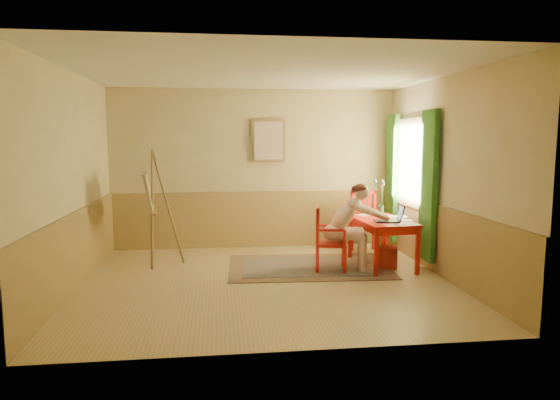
{
  "coord_description": "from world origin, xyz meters",
  "views": [
    {
      "loc": [
        -0.63,
        -6.54,
        1.94
      ],
      "look_at": [
        0.25,
        0.55,
        1.05
      ],
      "focal_mm": 31.84,
      "sensor_mm": 36.0,
      "label": 1
    }
  ],
  "objects": [
    {
      "name": "wall_portrait",
      "position": [
        0.25,
        2.2,
        1.9
      ],
      "size": [
        0.6,
        0.05,
        0.76
      ],
      "color": "olive",
      "rests_on": "room"
    },
    {
      "name": "rug",
      "position": [
        0.7,
        0.69,
        0.01
      ],
      "size": [
        2.48,
        1.72,
        0.02
      ],
      "color": "#8C7251",
      "rests_on": "room"
    },
    {
      "name": "laptop",
      "position": [
        1.88,
        0.41,
        0.77
      ],
      "size": [
        0.45,
        0.3,
        0.25
      ],
      "color": "#1E2338",
      "rests_on": "table"
    },
    {
      "name": "room",
      "position": [
        0.0,
        0.0,
        1.4
      ],
      "size": [
        5.04,
        4.54,
        2.84
      ],
      "color": "tan",
      "rests_on": "ground"
    },
    {
      "name": "window",
      "position": [
        2.42,
        1.1,
        1.35
      ],
      "size": [
        0.12,
        2.01,
        2.2
      ],
      "color": "white",
      "rests_on": "room"
    },
    {
      "name": "easel",
      "position": [
        -1.66,
        1.13,
        1.05
      ],
      "size": [
        0.63,
        0.8,
        1.78
      ],
      "color": "brown",
      "rests_on": "room"
    },
    {
      "name": "wastebasket",
      "position": [
        1.86,
        0.48,
        0.16
      ],
      "size": [
        0.31,
        0.31,
        0.32
      ],
      "primitive_type": "cylinder",
      "rotation": [
        0.0,
        0.0,
        0.02
      ],
      "color": "#BD362B",
      "rests_on": "room"
    },
    {
      "name": "table",
      "position": [
        1.82,
        0.61,
        0.63
      ],
      "size": [
        0.81,
        1.25,
        0.72
      ],
      "color": "red",
      "rests_on": "room"
    },
    {
      "name": "chair_left",
      "position": [
        0.94,
        0.45,
        0.48
      ],
      "size": [
        0.52,
        0.5,
        0.96
      ],
      "color": "red",
      "rests_on": "room"
    },
    {
      "name": "figure",
      "position": [
        1.25,
        0.4,
        0.71
      ],
      "size": [
        0.99,
        0.52,
        1.3
      ],
      "color": "beige",
      "rests_on": "room"
    },
    {
      "name": "vase",
      "position": [
        1.96,
        1.13,
        0.98
      ],
      "size": [
        0.2,
        0.29,
        0.58
      ],
      "color": "#3F724C",
      "rests_on": "table"
    },
    {
      "name": "chair_back",
      "position": [
        1.87,
        1.57,
        0.52
      ],
      "size": [
        0.49,
        0.51,
        1.04
      ],
      "color": "red",
      "rests_on": "room"
    },
    {
      "name": "papers",
      "position": [
        1.99,
        0.64,
        0.72
      ],
      "size": [
        0.76,
        1.25,
        0.0
      ],
      "color": "white",
      "rests_on": "table"
    },
    {
      "name": "wainscot",
      "position": [
        0.0,
        0.8,
        0.5
      ],
      "size": [
        5.0,
        4.5,
        1.0
      ],
      "color": "tan",
      "rests_on": "room"
    }
  ]
}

